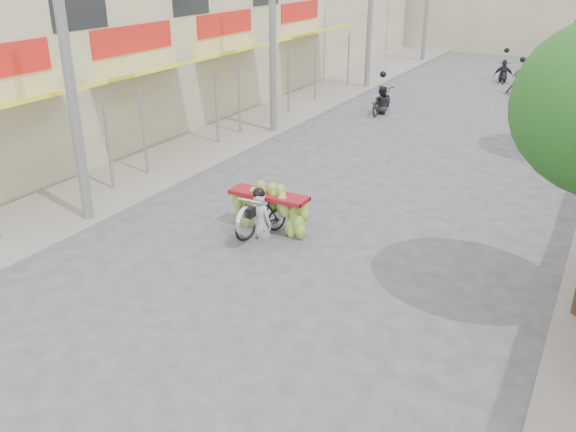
# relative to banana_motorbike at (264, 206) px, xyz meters

# --- Properties ---
(ground) EXTENTS (120.00, 120.00, 0.00)m
(ground) POSITION_rel_banana_motorbike_xyz_m (1.34, -4.47, -0.68)
(ground) COLOR #55565A
(ground) RESTS_ON ground
(sidewalk_left) EXTENTS (4.00, 60.00, 0.12)m
(sidewalk_left) POSITION_rel_banana_motorbike_xyz_m (-5.66, 10.53, -0.62)
(sidewalk_left) COLOR gray
(sidewalk_left) RESTS_ON ground
(shophouse_row_left) EXTENTS (9.77, 40.00, 6.00)m
(shophouse_row_left) POSITION_rel_banana_motorbike_xyz_m (-10.65, 9.51, 2.31)
(shophouse_row_left) COLOR #C1B998
(shophouse_row_left) RESTS_ON ground
(utility_pole_near) EXTENTS (0.60, 0.24, 8.00)m
(utility_pole_near) POSITION_rel_banana_motorbike_xyz_m (-4.06, -1.47, 3.34)
(utility_pole_near) COLOR slate
(utility_pole_near) RESTS_ON ground
(utility_pole_mid) EXTENTS (0.60, 0.24, 8.00)m
(utility_pole_mid) POSITION_rel_banana_motorbike_xyz_m (-4.06, 7.53, 3.34)
(utility_pole_mid) COLOR slate
(utility_pole_mid) RESTS_ON ground
(utility_pole_far) EXTENTS (0.60, 0.24, 8.00)m
(utility_pole_far) POSITION_rel_banana_motorbike_xyz_m (-4.06, 16.53, 3.34)
(utility_pole_far) COLOR slate
(utility_pole_far) RESTS_ON ground
(banana_motorbike) EXTENTS (2.20, 1.74, 2.01)m
(banana_motorbike) POSITION_rel_banana_motorbike_xyz_m (0.00, 0.00, 0.00)
(banana_motorbike) COLOR black
(banana_motorbike) RESTS_ON ground
(bg_motorbike_a) EXTENTS (0.80, 1.82, 1.95)m
(bg_motorbike_a) POSITION_rel_banana_motorbike_xyz_m (-1.71, 12.21, 0.04)
(bg_motorbike_a) COLOR black
(bg_motorbike_a) RESTS_ON ground
(bg_motorbike_b) EXTENTS (1.06, 1.58, 1.95)m
(bg_motorbike_b) POSITION_rel_banana_motorbike_xyz_m (2.56, 18.65, 0.18)
(bg_motorbike_b) COLOR black
(bg_motorbike_b) RESTS_ON ground
(bg_motorbike_c) EXTENTS (1.05, 1.72, 1.95)m
(bg_motorbike_c) POSITION_rel_banana_motorbike_xyz_m (1.39, 21.31, 0.11)
(bg_motorbike_c) COLOR black
(bg_motorbike_c) RESTS_ON ground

